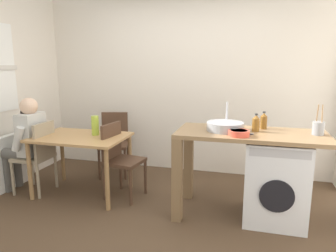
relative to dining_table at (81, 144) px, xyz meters
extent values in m
plane|color=#4C3826|center=(1.01, -0.49, -0.64)|extent=(5.46, 5.46, 0.00)
cube|color=silver|center=(1.01, 1.26, 0.71)|extent=(4.60, 0.10, 2.70)
cube|color=white|center=(-1.01, -0.19, -0.29)|extent=(0.10, 0.80, 0.70)
cube|color=tan|center=(0.00, 0.00, 0.08)|extent=(1.10, 0.76, 0.03)
cylinder|color=#977045|center=(-0.50, -0.33, -0.29)|extent=(0.05, 0.05, 0.71)
cylinder|color=#977045|center=(0.50, -0.33, -0.29)|extent=(0.05, 0.05, 0.71)
cylinder|color=#977045|center=(-0.50, 0.33, -0.29)|extent=(0.05, 0.05, 0.71)
cylinder|color=#977045|center=(0.50, 0.33, -0.29)|extent=(0.05, 0.05, 0.71)
cube|color=gray|center=(-0.62, -0.10, -0.19)|extent=(0.40, 0.40, 0.04)
cube|color=gray|center=(-0.44, -0.10, 0.03)|extent=(0.04, 0.38, 0.45)
cylinder|color=gray|center=(-0.80, -0.28, -0.42)|extent=(0.04, 0.04, 0.45)
cylinder|color=gray|center=(-0.80, 0.08, -0.42)|extent=(0.04, 0.04, 0.45)
cylinder|color=gray|center=(-0.44, -0.28, -0.42)|extent=(0.04, 0.04, 0.45)
cylinder|color=gray|center=(-0.44, 0.08, -0.42)|extent=(0.04, 0.04, 0.45)
cube|color=#4C3323|center=(0.55, 0.05, -0.19)|extent=(0.45, 0.45, 0.04)
cube|color=#4C3323|center=(0.37, 0.08, 0.03)|extent=(0.09, 0.38, 0.45)
cylinder|color=#4C3323|center=(0.75, 0.20, -0.42)|extent=(0.04, 0.04, 0.45)
cylinder|color=#4C3323|center=(0.70, -0.15, -0.42)|extent=(0.04, 0.04, 0.45)
cylinder|color=#4C3323|center=(0.40, 0.25, -0.42)|extent=(0.04, 0.04, 0.45)
cylinder|color=#4C3323|center=(0.35, -0.10, -0.42)|extent=(0.04, 0.04, 0.45)
cube|color=#4C3323|center=(0.10, 0.70, -0.19)|extent=(0.50, 0.50, 0.04)
cube|color=#4C3323|center=(0.05, 0.87, 0.03)|extent=(0.37, 0.14, 0.45)
cylinder|color=#4C3323|center=(0.32, 0.58, -0.42)|extent=(0.04, 0.04, 0.45)
cylinder|color=#4C3323|center=(-0.02, 0.48, -0.42)|extent=(0.04, 0.04, 0.45)
cylinder|color=#4C3323|center=(0.22, 0.92, -0.42)|extent=(0.04, 0.04, 0.45)
cylinder|color=#4C3323|center=(-0.12, 0.82, -0.42)|extent=(0.04, 0.04, 0.45)
cylinder|color=#595651|center=(-0.96, -0.19, -0.42)|extent=(0.11, 0.11, 0.45)
cylinder|color=#595651|center=(-0.96, -0.01, -0.42)|extent=(0.11, 0.11, 0.45)
cylinder|color=#595651|center=(-0.80, -0.19, -0.14)|extent=(0.40, 0.14, 0.14)
cylinder|color=#595651|center=(-0.80, -0.01, -0.14)|extent=(0.40, 0.14, 0.14)
cube|color=silver|center=(-0.62, -0.10, 0.11)|extent=(0.20, 0.34, 0.52)
cylinder|color=silver|center=(-0.64, -0.31, 0.09)|extent=(0.19, 0.09, 0.31)
cylinder|color=silver|center=(-0.64, 0.11, 0.09)|extent=(0.19, 0.09, 0.31)
sphere|color=beige|center=(-0.62, -0.10, 0.45)|extent=(0.21, 0.21, 0.21)
sphere|color=black|center=(-0.68, -0.10, 0.37)|extent=(0.12, 0.12, 0.12)
cube|color=olive|center=(1.99, -0.06, 0.26)|extent=(1.50, 0.68, 0.04)
cube|color=brown|center=(1.29, -0.35, -0.20)|extent=(0.10, 0.10, 0.88)
cube|color=brown|center=(1.29, 0.23, -0.20)|extent=(0.10, 0.10, 0.88)
cube|color=silver|center=(2.26, -0.06, -0.21)|extent=(0.60, 0.60, 0.86)
cylinder|color=black|center=(2.26, -0.37, -0.26)|extent=(0.32, 0.02, 0.32)
cube|color=#B2B2B7|center=(2.26, -0.36, 0.16)|extent=(0.54, 0.01, 0.08)
cylinder|color=#9EA0A5|center=(1.73, -0.06, 0.32)|extent=(0.38, 0.38, 0.09)
cylinder|color=#B2B2B7|center=(1.73, 0.12, 0.42)|extent=(0.02, 0.02, 0.28)
cylinder|color=brown|center=(2.04, -0.01, 0.34)|extent=(0.08, 0.08, 0.13)
cone|color=brown|center=(2.04, -0.01, 0.43)|extent=(0.07, 0.07, 0.04)
cylinder|color=#262626|center=(2.04, -0.01, 0.45)|extent=(0.03, 0.03, 0.01)
cylinder|color=brown|center=(2.12, 0.15, 0.34)|extent=(0.07, 0.07, 0.13)
cone|color=brown|center=(2.12, 0.15, 0.43)|extent=(0.06, 0.06, 0.04)
cylinder|color=#262626|center=(2.12, 0.15, 0.46)|extent=(0.03, 0.03, 0.01)
cylinder|color=#D84C38|center=(1.88, -0.26, 0.30)|extent=(0.20, 0.20, 0.06)
cylinder|color=maroon|center=(1.88, -0.26, 0.32)|extent=(0.16, 0.16, 0.03)
cylinder|color=gray|center=(2.62, -0.01, 0.34)|extent=(0.11, 0.11, 0.13)
cylinder|color=#99724C|center=(2.61, 0.00, 0.49)|extent=(0.01, 0.04, 0.18)
cylinder|color=#99724C|center=(2.64, -0.02, 0.49)|extent=(0.01, 0.05, 0.18)
cylinder|color=#A8C63D|center=(0.15, 0.10, 0.22)|extent=(0.09, 0.09, 0.24)
cube|color=#B2B2B7|center=(1.94, -0.16, 0.28)|extent=(0.15, 0.06, 0.01)
cube|color=#262628|center=(1.94, -0.16, 0.28)|extent=(0.15, 0.06, 0.01)
camera|label=1|loc=(1.98, -3.24, 0.97)|focal=33.04mm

